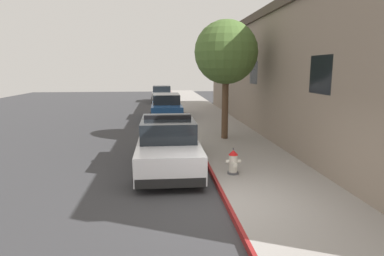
# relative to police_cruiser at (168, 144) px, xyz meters

# --- Properties ---
(ground_plane) EXTENTS (28.96, 60.00, 0.20)m
(ground_plane) POSITION_rel_police_cruiser_xyz_m (-3.18, 6.76, -0.84)
(ground_plane) COLOR #353538
(sidewalk_pavement) EXTENTS (3.04, 60.00, 0.14)m
(sidewalk_pavement) POSITION_rel_police_cruiser_xyz_m (2.82, 6.76, -0.67)
(sidewalk_pavement) COLOR gray
(sidewalk_pavement) RESTS_ON ground
(curb_painted_edge) EXTENTS (0.08, 60.00, 0.14)m
(curb_painted_edge) POSITION_rel_police_cruiser_xyz_m (1.26, 6.76, -0.67)
(curb_painted_edge) COLOR maroon
(curb_painted_edge) RESTS_ON ground
(storefront_building) EXTENTS (5.68, 24.32, 5.72)m
(storefront_building) POSITION_rel_police_cruiser_xyz_m (7.06, 5.62, 2.13)
(storefront_building) COLOR gray
(storefront_building) RESTS_ON ground
(police_cruiser) EXTENTS (1.94, 4.84, 1.68)m
(police_cruiser) POSITION_rel_police_cruiser_xyz_m (0.00, 0.00, 0.00)
(police_cruiser) COLOR white
(police_cruiser) RESTS_ON ground
(parked_car_silver_ahead) EXTENTS (1.94, 4.84, 1.56)m
(parked_car_silver_ahead) POSITION_rel_police_cruiser_xyz_m (0.17, 10.66, -0.00)
(parked_car_silver_ahead) COLOR navy
(parked_car_silver_ahead) RESTS_ON ground
(parked_car_dark_far) EXTENTS (1.94, 4.84, 1.56)m
(parked_car_dark_far) POSITION_rel_police_cruiser_xyz_m (-0.07, 21.66, -0.00)
(parked_car_dark_far) COLOR #B2B5BA
(parked_car_dark_far) RESTS_ON ground
(fire_hydrant) EXTENTS (0.44, 0.40, 0.76)m
(fire_hydrant) POSITION_rel_police_cruiser_xyz_m (1.82, -1.32, -0.25)
(fire_hydrant) COLOR #4C4C51
(fire_hydrant) RESTS_ON sidewalk_pavement
(street_tree) EXTENTS (2.65, 2.65, 4.99)m
(street_tree) POSITION_rel_police_cruiser_xyz_m (2.54, 3.59, 3.03)
(street_tree) COLOR brown
(street_tree) RESTS_ON sidewalk_pavement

